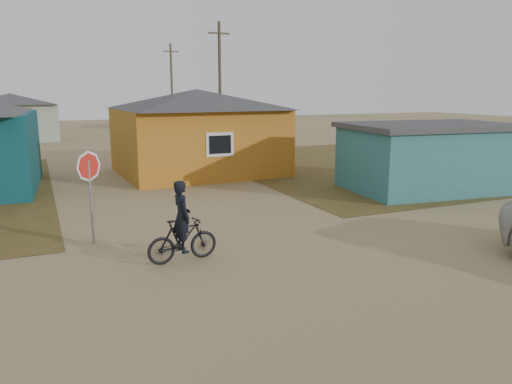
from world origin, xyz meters
TOP-DOWN VIEW (x-y plane):
  - ground at (0.00, 0.00)m, footprint 120.00×120.00m
  - grass_ne at (14.00, 13.00)m, footprint 20.00×18.00m
  - house_yellow at (2.50, 14.00)m, footprint 7.72×6.76m
  - shed_turquoise at (9.50, 6.50)m, footprint 6.71×4.93m
  - house_pale_west at (-6.00, 34.00)m, footprint 7.04×6.15m
  - house_beige_east at (10.00, 40.00)m, footprint 6.95×6.05m
  - utility_pole_near at (6.50, 22.00)m, footprint 1.40×0.20m
  - utility_pole_far at (7.50, 38.00)m, footprint 1.40×0.20m
  - stop_sign at (-3.29, 4.48)m, footprint 0.76×0.24m
  - cyclist at (-1.56, 2.23)m, footprint 1.71×0.64m

SIDE VIEW (x-z plane):
  - ground at x=0.00m, z-range 0.00..0.00m
  - grass_ne at x=14.00m, z-range 0.00..0.01m
  - cyclist at x=-1.56m, z-range -0.26..1.63m
  - shed_turquoise at x=9.50m, z-range 0.01..2.61m
  - stop_sign at x=-3.29m, z-range 0.57..2.96m
  - house_pale_west at x=-6.00m, z-range 0.06..3.66m
  - house_beige_east at x=10.00m, z-range 0.06..3.66m
  - house_yellow at x=2.50m, z-range 0.05..3.95m
  - utility_pole_near at x=6.50m, z-range 0.14..8.14m
  - utility_pole_far at x=7.50m, z-range 0.14..8.14m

